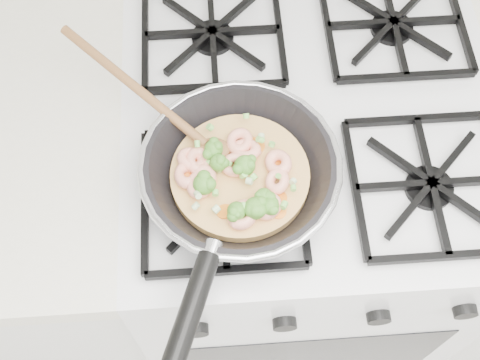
{
  "coord_description": "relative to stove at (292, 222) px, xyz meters",
  "views": [
    {
      "loc": [
        -0.15,
        1.16,
        1.72
      ],
      "look_at": [
        -0.12,
        1.57,
        0.93
      ],
      "focal_mm": 46.78,
      "sensor_mm": 36.0,
      "label": 1
    }
  ],
  "objects": [
    {
      "name": "stove",
      "position": [
        0.0,
        0.0,
        0.0
      ],
      "size": [
        0.6,
        0.6,
        0.92
      ],
      "color": "white",
      "rests_on": "ground"
    },
    {
      "name": "skillet",
      "position": [
        -0.13,
        -0.14,
        0.5
      ],
      "size": [
        0.39,
        0.53,
        0.09
      ],
      "rotation": [
        0.0,
        0.0,
        -0.13
      ],
      "color": "black",
      "rests_on": "stove"
    }
  ]
}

